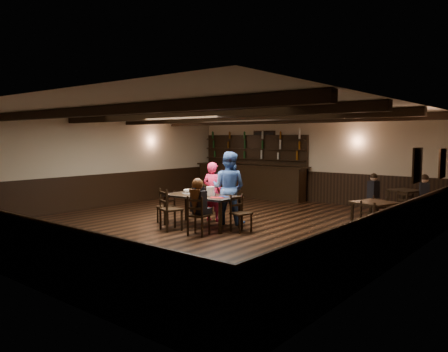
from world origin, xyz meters
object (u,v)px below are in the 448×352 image
Objects in this scene: chair_near_left at (167,206)px; man_blue at (229,188)px; dining_table at (202,198)px; woman_pink at (213,192)px; bar_counter at (251,176)px; chair_near_right at (197,213)px; cake at (189,192)px.

chair_near_left is 0.54× the size of man_blue.
man_blue is at bearing 67.38° from dining_table.
man_blue reaches higher than chair_near_left.
woman_pink is 4.74m from bar_counter.
woman_pink is 0.84× the size of man_blue.
chair_near_right is at bearing 0.49° from chair_near_left.
dining_table is 1.00m from chair_near_right.
chair_near_right is 1.54m from man_blue.
chair_near_left is 6.15m from bar_counter.
cake is at bearing 175.67° from dining_table.
dining_table is at bearing 125.58° from chair_near_right.
bar_counter is (-2.19, 5.05, 0.04)m from dining_table.
cake is 5.30m from bar_counter.
man_blue is 5.04m from bar_counter.
chair_near_right is 1.36m from cake.
man_blue is at bearing -60.59° from bar_counter.
bar_counter reaches higher than chair_near_right.
dining_table is at bearing 68.09° from chair_near_left.
bar_counter is (-2.77, 5.85, 0.22)m from chair_near_right.
chair_near_left is 0.89m from cake.
man_blue is at bearing 166.07° from woman_pink.
woman_pink reaches higher than dining_table.
woman_pink is at bearing 74.22° from cake.
chair_near_right is at bearing 110.31° from woman_pink.
chair_near_right is 0.19× the size of bar_counter.
man_blue is (0.55, -0.05, 0.14)m from woman_pink.
bar_counter is at bearing 113.50° from dining_table.
woman_pink is at bearing 111.11° from dining_table.
chair_near_right reaches higher than cake.
cake is at bearing 25.26° from man_blue.
dining_table is 0.48m from cake.
chair_near_right is at bearing 86.45° from man_blue.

